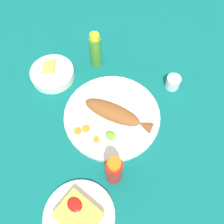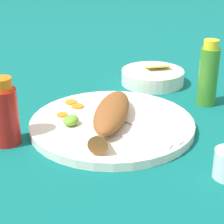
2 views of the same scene
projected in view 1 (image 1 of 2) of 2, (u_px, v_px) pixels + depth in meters
name	position (u px, v px, depth m)	size (l,w,h in m)	color
ground_plane	(112.00, 117.00, 0.93)	(4.00, 4.00, 0.00)	#0C605B
main_plate	(112.00, 116.00, 0.92)	(0.35, 0.35, 0.02)	white
fried_fish	(115.00, 113.00, 0.89)	(0.27, 0.11, 0.04)	brown
fork_near	(131.00, 101.00, 0.94)	(0.08, 0.18, 0.00)	silver
fork_far	(137.00, 111.00, 0.92)	(0.03, 0.19, 0.00)	silver
carrot_slice_near	(78.00, 131.00, 0.88)	(0.03, 0.03, 0.00)	orange
carrot_slice_mid	(86.00, 128.00, 0.88)	(0.03, 0.03, 0.00)	orange
carrot_slice_far	(96.00, 139.00, 0.86)	(0.02, 0.02, 0.00)	orange
lime_wedge_main	(111.00, 136.00, 0.86)	(0.04, 0.03, 0.02)	#6BB233
hot_sauce_bottle_red	(114.00, 170.00, 0.76)	(0.05, 0.05, 0.14)	#B21914
hot_sauce_bottle_green	(96.00, 51.00, 0.99)	(0.05, 0.05, 0.16)	#3D8428
salt_cup	(173.00, 83.00, 0.98)	(0.05, 0.05, 0.05)	silver
side_plate_fries	(79.00, 216.00, 0.75)	(0.22, 0.22, 0.01)	white
fries_pile	(78.00, 215.00, 0.73)	(0.12, 0.10, 0.04)	gold
guacamole_bowl	(52.00, 73.00, 1.00)	(0.17, 0.17, 0.05)	white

